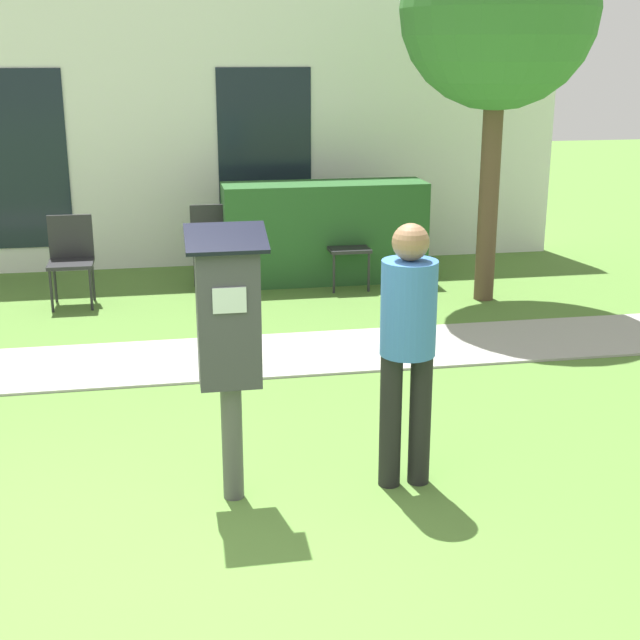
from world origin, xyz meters
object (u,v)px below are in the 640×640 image
outdoor_chair_left (71,253)px  outdoor_chair_middle (212,240)px  parking_meter (229,330)px  person_standing (408,336)px  outdoor_chair_right (346,239)px

outdoor_chair_left → outdoor_chair_middle: same height
parking_meter → outdoor_chair_left: (-1.24, 4.41, -0.49)m
outdoor_chair_middle → person_standing: bearing=-58.6°
outdoor_chair_left → outdoor_chair_middle: 1.49m
outdoor_chair_left → outdoor_chair_middle: bearing=18.6°
outdoor_chair_right → outdoor_chair_left: bearing=177.2°
parking_meter → outdoor_chair_left: size_ratio=1.77×
person_standing → parking_meter: bearing=144.6°
parking_meter → outdoor_chair_left: bearing=105.7°
person_standing → outdoor_chair_left: bearing=82.4°
outdoor_chair_middle → outdoor_chair_right: 1.45m
parking_meter → person_standing: parking_meter is taller
outdoor_chair_right → outdoor_chair_middle: bearing=166.6°
person_standing → outdoor_chair_left: 4.98m
outdoor_chair_left → outdoor_chair_middle: (1.44, 0.37, 0.00)m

